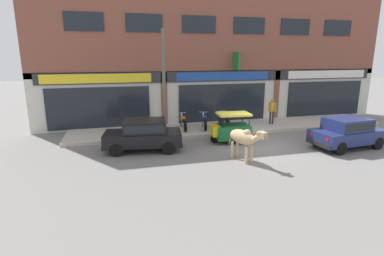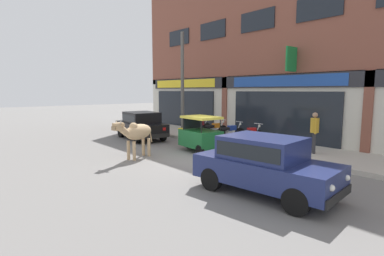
# 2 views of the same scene
# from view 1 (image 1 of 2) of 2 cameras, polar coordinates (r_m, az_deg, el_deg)

# --- Properties ---
(ground_plane) EXTENTS (90.00, 90.00, 0.00)m
(ground_plane) POSITION_cam_1_polar(r_m,az_deg,el_deg) (15.14, 12.75, -3.32)
(ground_plane) COLOR slate
(sidewalk) EXTENTS (19.00, 3.09, 0.16)m
(sidewalk) POSITION_cam_1_polar(r_m,az_deg,el_deg) (18.40, 7.45, 0.20)
(sidewalk) COLOR #B7AFA3
(sidewalk) RESTS_ON ground
(shop_building) EXTENTS (23.00, 1.40, 10.21)m
(shop_building) POSITION_cam_1_polar(r_m,az_deg,el_deg) (19.59, 5.86, 15.30)
(shop_building) COLOR brown
(shop_building) RESTS_ON ground
(cow) EXTENTS (1.03, 2.06, 1.61)m
(cow) POSITION_cam_1_polar(r_m,az_deg,el_deg) (12.61, 9.85, -1.86)
(cow) COLOR tan
(cow) RESTS_ON ground
(car_0) EXTENTS (3.73, 1.96, 1.46)m
(car_0) POSITION_cam_1_polar(r_m,az_deg,el_deg) (16.06, 27.49, -0.57)
(car_0) COLOR black
(car_0) RESTS_ON ground
(car_1) EXTENTS (3.75, 2.05, 1.46)m
(car_1) POSITION_cam_1_polar(r_m,az_deg,el_deg) (14.02, -9.21, -1.06)
(car_1) COLOR black
(car_1) RESTS_ON ground
(auto_rickshaw) EXTENTS (2.04, 1.30, 1.52)m
(auto_rickshaw) POSITION_cam_1_polar(r_m,az_deg,el_deg) (15.32, 7.36, -0.33)
(auto_rickshaw) COLOR black
(auto_rickshaw) RESTS_ON ground
(motorcycle_0) EXTENTS (0.52, 1.81, 0.88)m
(motorcycle_0) POSITION_cam_1_polar(r_m,az_deg,el_deg) (17.13, -6.22, 0.82)
(motorcycle_0) COLOR black
(motorcycle_0) RESTS_ON sidewalk
(motorcycle_1) EXTENTS (0.52, 1.81, 0.88)m
(motorcycle_1) POSITION_cam_1_polar(r_m,az_deg,el_deg) (17.29, -1.64, 1.02)
(motorcycle_1) COLOR black
(motorcycle_1) RESTS_ON sidewalk
(motorcycle_2) EXTENTS (0.62, 1.80, 0.88)m
(motorcycle_2) POSITION_cam_1_polar(r_m,az_deg,el_deg) (17.50, 2.36, 1.17)
(motorcycle_2) COLOR black
(motorcycle_2) RESTS_ON sidewalk
(motorcycle_3) EXTENTS (0.52, 1.81, 0.88)m
(motorcycle_3) POSITION_cam_1_polar(r_m,az_deg,el_deg) (17.89, 6.25, 1.38)
(motorcycle_3) COLOR black
(motorcycle_3) RESTS_ON sidewalk
(pedestrian) EXTENTS (0.33, 0.42, 1.60)m
(pedestrian) POSITION_cam_1_polar(r_m,az_deg,el_deg) (19.15, 15.00, 3.63)
(pedestrian) COLOR #2D2D33
(pedestrian) RESTS_ON sidewalk
(utility_pole) EXTENTS (0.18, 0.18, 5.46)m
(utility_pole) POSITION_cam_1_polar(r_m,az_deg,el_deg) (15.58, -5.36, 8.30)
(utility_pole) COLOR #595651
(utility_pole) RESTS_ON sidewalk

